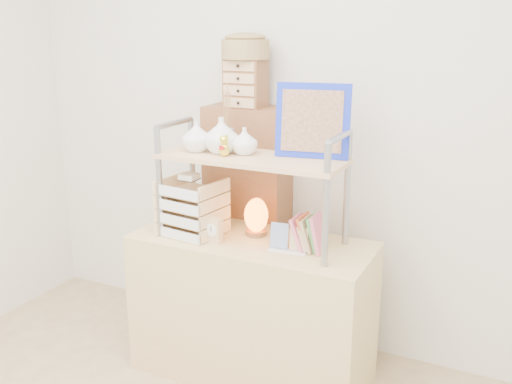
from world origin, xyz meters
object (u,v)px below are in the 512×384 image
cabinet (248,225)px  salt_lamp (256,216)px  desk (252,308)px  letter_tray (191,211)px

cabinet → salt_lamp: cabinet is taller
desk → cabinet: (-0.21, 0.37, 0.30)m
letter_tray → salt_lamp: letter_tray is taller
desk → cabinet: cabinet is taller
cabinet → letter_tray: 0.49m
desk → cabinet: bearing=119.4°
cabinet → salt_lamp: bearing=-58.0°
salt_lamp → cabinet: bearing=123.7°
cabinet → salt_lamp: size_ratio=7.00×
desk → salt_lamp: bearing=98.3°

